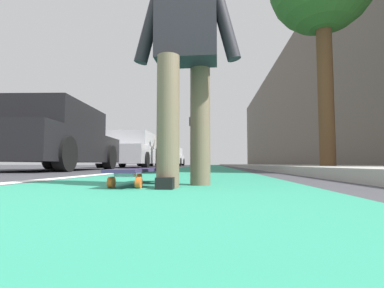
{
  "coord_description": "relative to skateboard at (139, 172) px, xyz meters",
  "views": [
    {
      "loc": [
        -0.95,
        -0.39,
        0.15
      ],
      "look_at": [
        10.51,
        0.44,
        0.95
      ],
      "focal_mm": 26.95,
      "sensor_mm": 36.0,
      "label": 1
    }
  ],
  "objects": [
    {
      "name": "ground_plane",
      "position": [
        8.94,
        -0.13,
        -0.09
      ],
      "size": [
        80.0,
        80.0,
        0.0
      ],
      "primitive_type": "plane",
      "color": "#38383D"
    },
    {
      "name": "bike_lane_paint",
      "position": [
        22.94,
        -0.13,
        -0.09
      ],
      "size": [
        56.0,
        2.05,
        0.0
      ],
      "primitive_type": "cube",
      "color": "#288466",
      "rests_on": "ground"
    },
    {
      "name": "lane_stripe_white",
      "position": [
        18.94,
        1.05,
        -0.09
      ],
      "size": [
        52.0,
        0.16,
        0.01
      ],
      "primitive_type": "cube",
      "color": "silver",
      "rests_on": "ground"
    },
    {
      "name": "sidewalk_curb",
      "position": [
        16.94,
        -3.21,
        -0.04
      ],
      "size": [
        52.0,
        3.2,
        0.11
      ],
      "primitive_type": "cube",
      "color": "#9E9B93",
      "rests_on": "ground"
    },
    {
      "name": "building_facade",
      "position": [
        20.94,
        -6.2,
        4.1
      ],
      "size": [
        40.0,
        1.2,
        8.39
      ],
      "primitive_type": "cube",
      "color": "#665E54",
      "rests_on": "ground"
    },
    {
      "name": "skateboard",
      "position": [
        0.0,
        0.0,
        0.0
      ],
      "size": [
        0.85,
        0.22,
        0.11
      ],
      "color": "orange",
      "rests_on": "ground"
    },
    {
      "name": "skater_person",
      "position": [
        -0.15,
        -0.35,
        0.84
      ],
      "size": [
        0.46,
        0.72,
        1.64
      ],
      "color": "brown",
      "rests_on": "ground"
    },
    {
      "name": "parked_car_near",
      "position": [
        4.4,
        3.11,
        0.63
      ],
      "size": [
        4.4,
        2.02,
        1.49
      ],
      "color": "black",
      "rests_on": "ground"
    },
    {
      "name": "parked_car_mid",
      "position": [
        10.05,
        2.91,
        0.6
      ],
      "size": [
        4.36,
        1.97,
        1.47
      ],
      "color": "#B7B7BC",
      "rests_on": "ground"
    },
    {
      "name": "parked_car_far",
      "position": [
        16.5,
        3.0,
        0.62
      ],
      "size": [
        4.22,
        2.09,
        1.49
      ],
      "color": "maroon",
      "rests_on": "ground"
    },
    {
      "name": "parked_car_end",
      "position": [
        22.22,
        3.01,
        0.61
      ],
      "size": [
        4.16,
        2.01,
        1.48
      ],
      "color": "silver",
      "rests_on": "ground"
    },
    {
      "name": "traffic_light",
      "position": [
        23.65,
        1.45,
        2.91
      ],
      "size": [
        0.33,
        0.28,
        4.36
      ],
      "color": "#2D2D2D",
      "rests_on": "ground"
    },
    {
      "name": "pedestrian_distant",
      "position": [
        9.59,
        1.64,
        0.78
      ],
      "size": [
        0.43,
        0.67,
        1.53
      ],
      "color": "black",
      "rests_on": "ground"
    }
  ]
}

